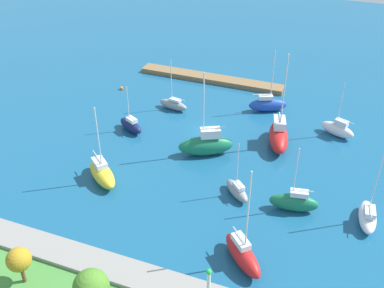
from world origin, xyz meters
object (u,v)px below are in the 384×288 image
at_px(sailboat_yellow_west_end, 102,173).
at_px(sailboat_red_center_basin, 243,254).
at_px(sailboat_white_by_breakwater, 368,216).
at_px(sailboat_gray_lone_south, 237,190).
at_px(park_tree_midwest, 19,260).
at_px(sailboat_blue_east_end, 268,104).
at_px(harbor_beacon, 209,281).
at_px(pier_dock, 211,79).
at_px(park_tree_west, 91,287).
at_px(sailboat_navy_mid_basin, 131,125).
at_px(sailboat_white_off_beacon, 338,129).
at_px(mooring_buoy_orange, 121,88).
at_px(sailboat_red_along_channel, 278,136).
at_px(sailboat_green_inner_mooring, 294,202).
at_px(sailboat_green_outer_mooring, 206,144).
at_px(sailboat_gray_lone_north, 173,104).

bearing_deg(sailboat_yellow_west_end, sailboat_red_center_basin, 20.64).
relative_size(sailboat_white_by_breakwater, sailboat_gray_lone_south, 1.37).
distance_m(park_tree_midwest, sailboat_red_center_basin, 22.17).
bearing_deg(sailboat_blue_east_end, harbor_beacon, -108.76).
xyz_separation_m(sailboat_white_by_breakwater, sailboat_red_center_basin, (11.83, 11.12, 0.28)).
bearing_deg(pier_dock, park_tree_west, 97.94).
bearing_deg(sailboat_gray_lone_south, sailboat_navy_mid_basin, 18.98).
bearing_deg(sailboat_yellow_west_end, sailboat_gray_lone_south, 50.15).
xyz_separation_m(sailboat_white_off_beacon, mooring_buoy_orange, (37.79, -1.94, -0.83)).
distance_m(sailboat_white_by_breakwater, sailboat_red_along_channel, 18.23).
distance_m(sailboat_red_along_channel, sailboat_green_inner_mooring, 14.25).
relative_size(sailboat_navy_mid_basin, mooring_buoy_orange, 12.30).
xyz_separation_m(sailboat_white_off_beacon, sailboat_red_center_basin, (6.38, 29.52, 0.15)).
bearing_deg(sailboat_green_inner_mooring, sailboat_gray_lone_south, -10.80).
xyz_separation_m(pier_dock, sailboat_green_inner_mooring, (-21.10, 30.48, 0.84)).
relative_size(sailboat_blue_east_end, sailboat_green_outer_mooring, 0.83).
relative_size(sailboat_white_by_breakwater, sailboat_blue_east_end, 0.99).
xyz_separation_m(sailboat_green_inner_mooring, sailboat_red_center_basin, (3.45, 10.26, 0.01)).
bearing_deg(sailboat_white_by_breakwater, sailboat_green_outer_mooring, 66.95).
xyz_separation_m(park_tree_west, sailboat_blue_east_end, (-5.09, -45.23, -3.95)).
bearing_deg(sailboat_green_inner_mooring, sailboat_white_off_beacon, -108.39).
height_order(harbor_beacon, park_tree_midwest, park_tree_midwest).
xyz_separation_m(sailboat_red_along_channel, mooring_buoy_orange, (30.02, -7.80, -1.33)).
distance_m(park_tree_midwest, sailboat_white_off_beacon, 47.87).
bearing_deg(sailboat_yellow_west_end, sailboat_blue_east_end, 98.22).
bearing_deg(harbor_beacon, sailboat_yellow_west_end, -34.86).
xyz_separation_m(park_tree_west, sailboat_gray_lone_south, (-6.63, -22.44, -4.32)).
bearing_deg(pier_dock, sailboat_yellow_west_end, 84.40).
xyz_separation_m(sailboat_yellow_west_end, sailboat_green_outer_mooring, (-10.60, -10.55, 0.46)).
bearing_deg(park_tree_west, sailboat_white_by_breakwater, -133.69).
bearing_deg(sailboat_red_along_channel, sailboat_gray_lone_north, -119.08).
distance_m(sailboat_gray_lone_north, mooring_buoy_orange, 12.04).
relative_size(pier_dock, sailboat_red_along_channel, 1.89).
height_order(sailboat_red_along_channel, sailboat_blue_east_end, sailboat_red_along_channel).
bearing_deg(sailboat_gray_lone_north, sailboat_red_along_channel, 175.58).
xyz_separation_m(pier_dock, sailboat_blue_east_end, (-12.45, 7.55, 0.80)).
xyz_separation_m(sailboat_blue_east_end, sailboat_navy_mid_basin, (18.03, 13.69, -0.23)).
distance_m(sailboat_white_off_beacon, mooring_buoy_orange, 37.84).
xyz_separation_m(sailboat_green_inner_mooring, sailboat_green_outer_mooring, (13.80, -7.38, 0.40)).
bearing_deg(sailboat_green_inner_mooring, sailboat_red_along_channel, -79.88).
bearing_deg(sailboat_green_outer_mooring, park_tree_west, 62.53).
relative_size(sailboat_gray_lone_south, mooring_buoy_orange, 12.63).
distance_m(sailboat_white_by_breakwater, sailboat_red_center_basin, 16.24).
bearing_deg(pier_dock, sailboat_blue_east_end, 148.77).
bearing_deg(sailboat_white_by_breakwater, pier_dock, 38.19).
bearing_deg(sailboat_gray_lone_south, sailboat_gray_lone_north, -3.67).
xyz_separation_m(sailboat_gray_lone_north, mooring_buoy_orange, (11.56, -3.33, -0.60)).
xyz_separation_m(park_tree_midwest, sailboat_green_outer_mooring, (-8.78, -28.52, -2.23)).
bearing_deg(park_tree_west, sailboat_yellow_west_end, -60.87).
distance_m(sailboat_white_by_breakwater, mooring_buoy_orange, 47.79).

